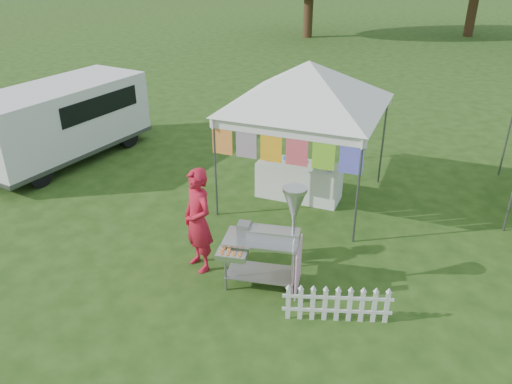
% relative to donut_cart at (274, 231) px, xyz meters
% --- Properties ---
extents(ground, '(120.00, 120.00, 0.00)m').
position_rel_donut_cart_xyz_m(ground, '(-0.49, -0.21, -1.06)').
color(ground, '#203F12').
rests_on(ground, ground).
extents(canopy_main, '(4.24, 4.24, 3.45)m').
position_rel_donut_cart_xyz_m(canopy_main, '(-0.49, 3.28, 1.92)').
color(canopy_main, '#59595E').
rests_on(canopy_main, ground).
extents(donut_cart, '(1.32, 1.09, 1.81)m').
position_rel_donut_cart_xyz_m(donut_cart, '(0.00, 0.00, 0.00)').
color(donut_cart, gray).
rests_on(donut_cart, ground).
extents(vendor, '(0.80, 0.73, 1.84)m').
position_rel_donut_cart_xyz_m(vendor, '(-1.36, 0.07, -0.14)').
color(vendor, '#B6162C').
rests_on(vendor, ground).
extents(cargo_van, '(2.47, 4.83, 1.92)m').
position_rel_donut_cart_xyz_m(cargo_van, '(-6.87, 3.24, -0.03)').
color(cargo_van, silver).
rests_on(cargo_van, ground).
extents(picket_fence, '(1.55, 0.53, 0.56)m').
position_rel_donut_cart_xyz_m(picket_fence, '(1.16, -0.42, -0.78)').
color(picket_fence, silver).
rests_on(picket_fence, ground).
extents(display_table, '(1.80, 0.70, 0.80)m').
position_rel_donut_cart_xyz_m(display_table, '(-0.59, 3.26, -0.66)').
color(display_table, white).
rests_on(display_table, ground).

